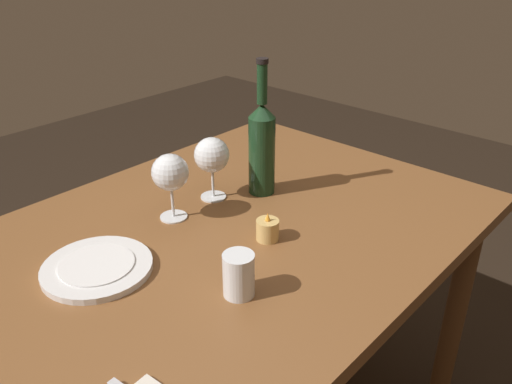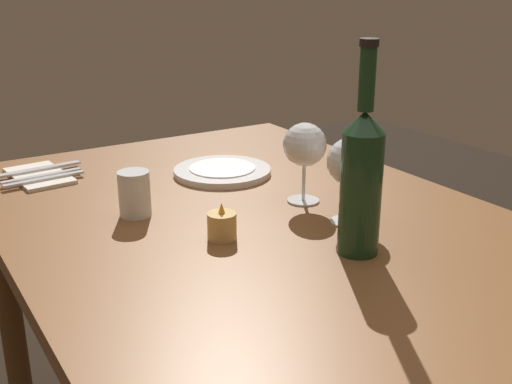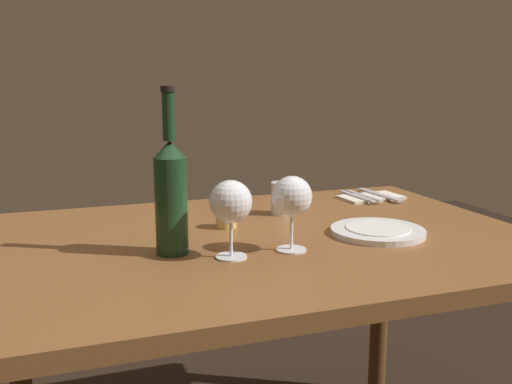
{
  "view_description": "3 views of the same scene",
  "coord_description": "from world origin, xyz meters",
  "px_view_note": "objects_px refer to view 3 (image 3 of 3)",
  "views": [
    {
      "loc": [
        0.72,
        0.76,
        1.38
      ],
      "look_at": [
        -0.06,
        0.06,
        0.84
      ],
      "focal_mm": 37.02,
      "sensor_mm": 36.0,
      "label": 1
    },
    {
      "loc": [
        -0.96,
        0.59,
        1.19
      ],
      "look_at": [
        -0.06,
        0.04,
        0.82
      ],
      "focal_mm": 44.37,
      "sensor_mm": 36.0,
      "label": 2
    },
    {
      "loc": [
        -0.44,
        -1.22,
        1.11
      ],
      "look_at": [
        -0.02,
        -0.04,
        0.85
      ],
      "focal_mm": 39.74,
      "sensor_mm": 36.0,
      "label": 3
    }
  ],
  "objects_px": {
    "wine_glass_left": "(231,203)",
    "fork_outer": "(357,196)",
    "wine_glass_right": "(292,198)",
    "table_knife": "(379,194)",
    "dinner_plate": "(378,231)",
    "fork_inner": "(364,196)",
    "votive_candle": "(226,219)",
    "water_tumbler": "(282,200)",
    "folded_napkin": "(371,197)",
    "wine_bottle": "(171,193)"
  },
  "relations": [
    {
      "from": "votive_candle",
      "to": "fork_inner",
      "type": "height_order",
      "value": "votive_candle"
    },
    {
      "from": "wine_glass_right",
      "to": "votive_candle",
      "type": "bearing_deg",
      "value": 108.59
    },
    {
      "from": "wine_glass_left",
      "to": "votive_candle",
      "type": "distance_m",
      "value": 0.26
    },
    {
      "from": "votive_candle",
      "to": "fork_inner",
      "type": "relative_size",
      "value": 0.37
    },
    {
      "from": "wine_glass_left",
      "to": "water_tumbler",
      "type": "relative_size",
      "value": 1.85
    },
    {
      "from": "dinner_plate",
      "to": "folded_napkin",
      "type": "xyz_separation_m",
      "value": [
        0.2,
        0.37,
        -0.0
      ]
    },
    {
      "from": "wine_glass_left",
      "to": "water_tumbler",
      "type": "distance_m",
      "value": 0.41
    },
    {
      "from": "wine_glass_left",
      "to": "table_knife",
      "type": "relative_size",
      "value": 0.78
    },
    {
      "from": "water_tumbler",
      "to": "votive_candle",
      "type": "bearing_deg",
      "value": -154.52
    },
    {
      "from": "water_tumbler",
      "to": "dinner_plate",
      "type": "distance_m",
      "value": 0.3
    },
    {
      "from": "folded_napkin",
      "to": "fork_outer",
      "type": "distance_m",
      "value": 0.05
    },
    {
      "from": "wine_glass_left",
      "to": "dinner_plate",
      "type": "distance_m",
      "value": 0.4
    },
    {
      "from": "wine_bottle",
      "to": "votive_candle",
      "type": "distance_m",
      "value": 0.26
    },
    {
      "from": "votive_candle",
      "to": "folded_napkin",
      "type": "xyz_separation_m",
      "value": [
        0.52,
        0.19,
        -0.02
      ]
    },
    {
      "from": "wine_glass_right",
      "to": "votive_candle",
      "type": "relative_size",
      "value": 2.45
    },
    {
      "from": "wine_bottle",
      "to": "fork_inner",
      "type": "xyz_separation_m",
      "value": [
        0.67,
        0.36,
        -0.12
      ]
    },
    {
      "from": "folded_napkin",
      "to": "table_knife",
      "type": "bearing_deg",
      "value": 0.0
    },
    {
      "from": "wine_glass_left",
      "to": "votive_candle",
      "type": "height_order",
      "value": "wine_glass_left"
    },
    {
      "from": "votive_candle",
      "to": "water_tumbler",
      "type": "bearing_deg",
      "value": 25.48
    },
    {
      "from": "wine_glass_right",
      "to": "table_knife",
      "type": "xyz_separation_m",
      "value": [
        0.48,
        0.42,
        -0.11
      ]
    },
    {
      "from": "wine_glass_right",
      "to": "fork_outer",
      "type": "relative_size",
      "value": 0.91
    },
    {
      "from": "wine_glass_right",
      "to": "folded_napkin",
      "type": "relative_size",
      "value": 0.83
    },
    {
      "from": "water_tumbler",
      "to": "votive_candle",
      "type": "xyz_separation_m",
      "value": [
        -0.19,
        -0.09,
        -0.02
      ]
    },
    {
      "from": "wine_glass_right",
      "to": "table_knife",
      "type": "height_order",
      "value": "wine_glass_right"
    },
    {
      "from": "fork_inner",
      "to": "fork_outer",
      "type": "height_order",
      "value": "same"
    },
    {
      "from": "wine_bottle",
      "to": "dinner_plate",
      "type": "distance_m",
      "value": 0.51
    },
    {
      "from": "wine_glass_left",
      "to": "table_knife",
      "type": "bearing_deg",
      "value": 34.78
    },
    {
      "from": "dinner_plate",
      "to": "fork_inner",
      "type": "height_order",
      "value": "dinner_plate"
    },
    {
      "from": "wine_glass_right",
      "to": "folded_napkin",
      "type": "distance_m",
      "value": 0.62
    },
    {
      "from": "votive_candle",
      "to": "dinner_plate",
      "type": "distance_m",
      "value": 0.37
    },
    {
      "from": "wine_bottle",
      "to": "water_tumbler",
      "type": "distance_m",
      "value": 0.45
    },
    {
      "from": "wine_glass_left",
      "to": "fork_outer",
      "type": "relative_size",
      "value": 0.91
    },
    {
      "from": "water_tumbler",
      "to": "fork_inner",
      "type": "bearing_deg",
      "value": 17.75
    },
    {
      "from": "wine_glass_left",
      "to": "fork_inner",
      "type": "bearing_deg",
      "value": 37.34
    },
    {
      "from": "wine_bottle",
      "to": "wine_glass_right",
      "type": "bearing_deg",
      "value": -14.92
    },
    {
      "from": "water_tumbler",
      "to": "table_knife",
      "type": "distance_m",
      "value": 0.38
    },
    {
      "from": "wine_glass_left",
      "to": "fork_outer",
      "type": "height_order",
      "value": "wine_glass_left"
    },
    {
      "from": "wine_glass_left",
      "to": "water_tumbler",
      "type": "xyz_separation_m",
      "value": [
        0.24,
        0.33,
        -0.08
      ]
    },
    {
      "from": "folded_napkin",
      "to": "fork_inner",
      "type": "xyz_separation_m",
      "value": [
        -0.02,
        0.0,
        0.01
      ]
    },
    {
      "from": "water_tumbler",
      "to": "dinner_plate",
      "type": "bearing_deg",
      "value": -62.44
    },
    {
      "from": "dinner_plate",
      "to": "votive_candle",
      "type": "bearing_deg",
      "value": 151.11
    },
    {
      "from": "wine_glass_right",
      "to": "fork_outer",
      "type": "height_order",
      "value": "wine_glass_right"
    },
    {
      "from": "wine_glass_left",
      "to": "dinner_plate",
      "type": "bearing_deg",
      "value": 8.53
    },
    {
      "from": "wine_glass_left",
      "to": "votive_candle",
      "type": "relative_size",
      "value": 2.45
    },
    {
      "from": "water_tumbler",
      "to": "folded_napkin",
      "type": "height_order",
      "value": "water_tumbler"
    },
    {
      "from": "wine_glass_left",
      "to": "table_knife",
      "type": "xyz_separation_m",
      "value": [
        0.61,
        0.43,
        -0.11
      ]
    },
    {
      "from": "votive_candle",
      "to": "fork_outer",
      "type": "distance_m",
      "value": 0.51
    },
    {
      "from": "fork_outer",
      "to": "folded_napkin",
      "type": "bearing_deg",
      "value": 0.0
    },
    {
      "from": "wine_glass_left",
      "to": "table_knife",
      "type": "distance_m",
      "value": 0.75
    },
    {
      "from": "dinner_plate",
      "to": "fork_inner",
      "type": "distance_m",
      "value": 0.41
    }
  ]
}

